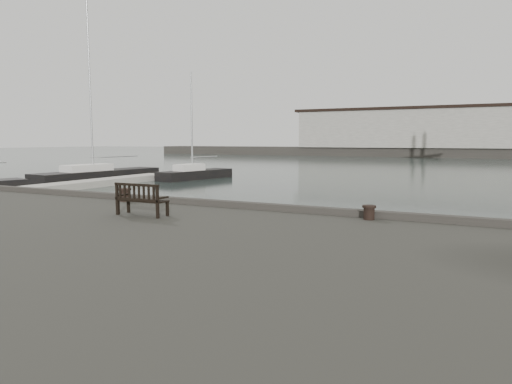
# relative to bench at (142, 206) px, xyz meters

# --- Properties ---
(ground) EXTENTS (400.00, 400.00, 0.00)m
(ground) POSITION_rel_bench_xyz_m (1.24, 2.51, -1.83)
(ground) COLOR black
(ground) RESTS_ON ground
(pontoon) EXTENTS (2.00, 24.00, 0.50)m
(pontoon) POSITION_rel_bench_xyz_m (-18.76, 12.51, -1.58)
(pontoon) COLOR #B9B5AB
(pontoon) RESTS_ON ground
(breakwater) EXTENTS (140.00, 9.50, 12.20)m
(breakwater) POSITION_rel_bench_xyz_m (-3.32, 94.51, 2.47)
(breakwater) COLOR #383530
(breakwater) RESTS_ON ground
(bench) EXTENTS (1.45, 0.51, 0.83)m
(bench) POSITION_rel_bench_xyz_m (0.00, 0.00, 0.00)
(bench) COLOR black
(bench) RESTS_ON quay
(bollard_left) EXTENTS (0.48, 0.48, 0.43)m
(bollard_left) POSITION_rel_bench_xyz_m (-2.36, 1.98, -0.05)
(bollard_left) COLOR black
(bollard_left) RESTS_ON quay
(bollard_right) EXTENTS (0.40, 0.40, 0.36)m
(bollard_right) POSITION_rel_bench_xyz_m (5.54, 2.01, -0.09)
(bollard_right) COLOR black
(bollard_right) RESTS_ON quay
(yacht_b) EXTENTS (4.12, 12.83, 16.29)m
(yacht_b) POSITION_rel_bench_xyz_m (-23.43, 21.83, -1.58)
(yacht_b) COLOR black
(yacht_b) RESTS_ON ground
(yacht_d) EXTENTS (3.63, 8.24, 10.27)m
(yacht_d) POSITION_rel_bench_xyz_m (-15.59, 25.95, -1.59)
(yacht_d) COLOR black
(yacht_d) RESTS_ON ground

